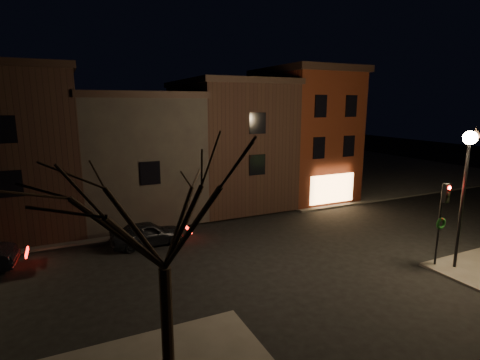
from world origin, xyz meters
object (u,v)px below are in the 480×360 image
traffic_signal (443,212)px  bare_tree_left (161,193)px  parked_car_a (147,234)px  street_lamp_near (467,163)px

traffic_signal → bare_tree_left: (-13.60, -1.49, 2.63)m
traffic_signal → parked_car_a: traffic_signal is taller
parked_car_a → street_lamp_near: bearing=-129.0°
bare_tree_left → street_lamp_near: bearing=4.0°
street_lamp_near → parked_car_a: size_ratio=1.62×
bare_tree_left → traffic_signal: bearing=6.3°
traffic_signal → parked_car_a: bearing=143.7°
street_lamp_near → traffic_signal: (-0.60, 0.49, -2.37)m
parked_car_a → bare_tree_left: bearing=169.2°
street_lamp_near → bare_tree_left: bearing=-176.0°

